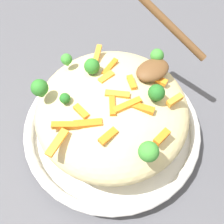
# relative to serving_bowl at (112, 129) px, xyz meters

# --- Properties ---
(ground_plane) EXTENTS (2.40, 2.40, 0.00)m
(ground_plane) POSITION_rel_serving_bowl_xyz_m (0.00, 0.00, -0.02)
(ground_plane) COLOR #4C4C51
(serving_bowl) EXTENTS (0.31, 0.31, 0.04)m
(serving_bowl) POSITION_rel_serving_bowl_xyz_m (0.00, 0.00, 0.00)
(serving_bowl) COLOR white
(serving_bowl) RESTS_ON ground_plane
(pasta_mound) EXTENTS (0.25, 0.25, 0.09)m
(pasta_mound) POSITION_rel_serving_bowl_xyz_m (0.00, 0.00, 0.06)
(pasta_mound) COLOR #DBC689
(pasta_mound) RESTS_ON serving_bowl
(carrot_piece_0) EXTENTS (0.01, 0.03, 0.01)m
(carrot_piece_0) POSITION_rel_serving_bowl_xyz_m (-0.05, -0.00, 0.10)
(carrot_piece_0) COLOR orange
(carrot_piece_0) RESTS_ON pasta_mound
(carrot_piece_1) EXTENTS (0.02, 0.03, 0.01)m
(carrot_piece_1) POSITION_rel_serving_bowl_xyz_m (-0.01, -0.02, 0.11)
(carrot_piece_1) COLOR orange
(carrot_piece_1) RESTS_ON pasta_mound
(carrot_piece_2) EXTENTS (0.02, 0.03, 0.01)m
(carrot_piece_2) POSITION_rel_serving_bowl_xyz_m (0.04, -0.00, 0.11)
(carrot_piece_2) COLOR orange
(carrot_piece_2) RESTS_ON pasta_mound
(carrot_piece_3) EXTENTS (0.03, 0.01, 0.01)m
(carrot_piece_3) POSITION_rel_serving_bowl_xyz_m (0.01, 0.03, 0.11)
(carrot_piece_3) COLOR orange
(carrot_piece_3) RESTS_ON pasta_mound
(carrot_piece_4) EXTENTS (0.04, 0.03, 0.01)m
(carrot_piece_4) POSITION_rel_serving_bowl_xyz_m (-0.08, -0.01, 0.10)
(carrot_piece_4) COLOR orange
(carrot_piece_4) RESTS_ON pasta_mound
(carrot_piece_5) EXTENTS (0.04, 0.03, 0.01)m
(carrot_piece_5) POSITION_rel_serving_bowl_xyz_m (-0.05, -0.02, 0.10)
(carrot_piece_5) COLOR orange
(carrot_piece_5) RESTS_ON pasta_mound
(carrot_piece_6) EXTENTS (0.03, 0.03, 0.01)m
(carrot_piece_6) POSITION_rel_serving_bowl_xyz_m (0.01, -0.01, 0.11)
(carrot_piece_6) COLOR orange
(carrot_piece_6) RESTS_ON pasta_mound
(carrot_piece_7) EXTENTS (0.03, 0.02, 0.01)m
(carrot_piece_7) POSITION_rel_serving_bowl_xyz_m (0.02, -0.10, 0.10)
(carrot_piece_7) COLOR orange
(carrot_piece_7) RESTS_ON pasta_mound
(carrot_piece_8) EXTENTS (0.03, 0.04, 0.01)m
(carrot_piece_8) POSITION_rel_serving_bowl_xyz_m (0.03, 0.08, 0.10)
(carrot_piece_8) COLOR orange
(carrot_piece_8) RESTS_ON pasta_mound
(carrot_piece_9) EXTENTS (0.04, 0.02, 0.01)m
(carrot_piece_9) POSITION_rel_serving_bowl_xyz_m (0.03, 0.05, 0.10)
(carrot_piece_9) COLOR orange
(carrot_piece_9) RESTS_ON pasta_mound
(carrot_piece_10) EXTENTS (0.04, 0.03, 0.01)m
(carrot_piece_10) POSITION_rel_serving_bowl_xyz_m (-0.10, -0.02, 0.10)
(carrot_piece_10) COLOR orange
(carrot_piece_10) RESTS_ON pasta_mound
(carrot_piece_11) EXTENTS (0.03, 0.01, 0.01)m
(carrot_piece_11) POSITION_rel_serving_bowl_xyz_m (0.07, -0.06, 0.10)
(carrot_piece_11) COLOR orange
(carrot_piece_11) RESTS_ON pasta_mound
(carrot_piece_12) EXTENTS (0.03, 0.04, 0.01)m
(carrot_piece_12) POSITION_rel_serving_bowl_xyz_m (0.07, -0.01, 0.10)
(carrot_piece_12) COLOR orange
(carrot_piece_12) RESTS_ON pasta_mound
(carrot_piece_13) EXTENTS (0.03, 0.02, 0.01)m
(carrot_piece_13) POSITION_rel_serving_bowl_xyz_m (-0.04, -0.05, 0.10)
(carrot_piece_13) COLOR orange
(carrot_piece_13) RESTS_ON pasta_mound
(carrot_piece_14) EXTENTS (0.04, 0.01, 0.01)m
(carrot_piece_14) POSITION_rel_serving_bowl_xyz_m (0.01, -0.03, 0.11)
(carrot_piece_14) COLOR orange
(carrot_piece_14) RESTS_ON pasta_mound
(carrot_piece_15) EXTENTS (0.03, 0.03, 0.01)m
(carrot_piece_15) POSITION_rel_serving_bowl_xyz_m (0.02, -0.05, 0.10)
(carrot_piece_15) COLOR orange
(carrot_piece_15) RESTS_ON pasta_mound
(broccoli_floret_0) EXTENTS (0.02, 0.02, 0.03)m
(broccoli_floret_0) POSITION_rel_serving_bowl_xyz_m (0.10, 0.02, 0.11)
(broccoli_floret_0) COLOR #377928
(broccoli_floret_0) RESTS_ON pasta_mound
(broccoli_floret_1) EXTENTS (0.02, 0.02, 0.03)m
(broccoli_floret_1) POSITION_rel_serving_bowl_xyz_m (0.05, -0.04, 0.12)
(broccoli_floret_1) COLOR #205B1C
(broccoli_floret_1) RESTS_ON pasta_mound
(broccoli_floret_2) EXTENTS (0.03, 0.03, 0.03)m
(broccoli_floret_2) POSITION_rel_serving_bowl_xyz_m (-0.02, -0.11, 0.11)
(broccoli_floret_2) COLOR #377928
(broccoli_floret_2) RESTS_ON pasta_mound
(broccoli_floret_3) EXTENTS (0.03, 0.03, 0.03)m
(broccoli_floret_3) POSITION_rel_serving_bowl_xyz_m (-0.09, 0.06, 0.11)
(broccoli_floret_3) COLOR #296820
(broccoli_floret_3) RESTS_ON pasta_mound
(broccoli_floret_4) EXTENTS (0.02, 0.02, 0.02)m
(broccoli_floret_4) POSITION_rel_serving_bowl_xyz_m (-0.02, 0.09, 0.11)
(broccoli_floret_4) COLOR #377928
(broccoli_floret_4) RESTS_ON pasta_mound
(broccoli_floret_5) EXTENTS (0.02, 0.02, 0.03)m
(broccoli_floret_5) POSITION_rel_serving_bowl_xyz_m (-0.00, 0.06, 0.11)
(broccoli_floret_5) COLOR #296820
(broccoli_floret_5) RESTS_ON pasta_mound
(broccoli_floret_6) EXTENTS (0.02, 0.02, 0.02)m
(broccoli_floret_6) POSITION_rel_serving_bowl_xyz_m (-0.06, 0.03, 0.11)
(broccoli_floret_6) COLOR #205B1C
(broccoli_floret_6) RESTS_ON pasta_mound
(serving_spoon) EXTENTS (0.12, 0.12, 0.08)m
(serving_spoon) POSITION_rel_serving_bowl_xyz_m (0.09, 0.01, 0.12)
(serving_spoon) COLOR brown
(serving_spoon) RESTS_ON pasta_mound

